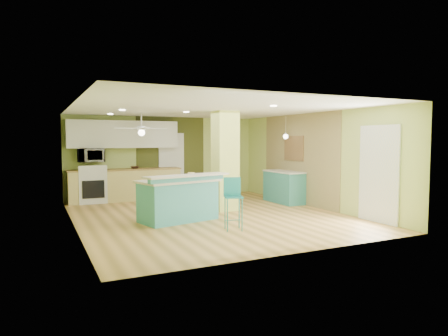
{
  "coord_description": "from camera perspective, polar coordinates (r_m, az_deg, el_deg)",
  "views": [
    {
      "loc": [
        -3.72,
        -8.57,
        1.78
      ],
      "look_at": [
        0.57,
        0.4,
        1.08
      ],
      "focal_mm": 32.0,
      "sensor_mm": 36.0,
      "label": 1
    }
  ],
  "objects": [
    {
      "name": "wall_right",
      "position": [
        10.91,
        12.54,
        1.13
      ],
      "size": [
        0.01,
        7.0,
        2.5
      ],
      "primitive_type": "cube",
      "color": "#B5C96B",
      "rests_on": "floor"
    },
    {
      "name": "floor",
      "position": [
        9.51,
        -2.08,
        -6.81
      ],
      "size": [
        6.0,
        7.0,
        0.01
      ],
      "primitive_type": "cube",
      "color": "olive",
      "rests_on": "ground"
    },
    {
      "name": "ceiling",
      "position": [
        9.37,
        -2.12,
        8.45
      ],
      "size": [
        6.0,
        7.0,
        0.01
      ],
      "primitive_type": "cube",
      "color": "white",
      "rests_on": "wall_back"
    },
    {
      "name": "wall_left",
      "position": [
        8.61,
        -20.76,
        0.22
      ],
      "size": [
        0.01,
        7.0,
        2.5
      ],
      "primitive_type": "cube",
      "color": "#B5C96B",
      "rests_on": "floor"
    },
    {
      "name": "fruit_bowl",
      "position": [
        12.08,
        -12.61,
        0.08
      ],
      "size": [
        0.3,
        0.3,
        0.06
      ],
      "primitive_type": "imported",
      "rotation": [
        0.0,
        0.0,
        -0.15
      ],
      "color": "#381F17",
      "rests_on": "kitchen_run"
    },
    {
      "name": "wall_decor",
      "position": [
        11.51,
        9.94,
        2.8
      ],
      "size": [
        0.03,
        0.9,
        0.7
      ],
      "primitive_type": "cube",
      "color": "brown",
      "rests_on": "wood_panel"
    },
    {
      "name": "microwave",
      "position": [
        11.87,
        -18.46,
        1.73
      ],
      "size": [
        0.7,
        0.48,
        0.39
      ],
      "primitive_type": "imported",
      "color": "silver",
      "rests_on": "wall_back"
    },
    {
      "name": "side_counter",
      "position": [
        11.51,
        8.54,
        -2.65
      ],
      "size": [
        0.6,
        1.4,
        0.9
      ],
      "color": "teal",
      "rests_on": "floor"
    },
    {
      "name": "peninsula",
      "position": [
        8.86,
        -6.51,
        -4.42
      ],
      "size": [
        2.04,
        1.44,
        1.05
      ],
      "rotation": [
        0.0,
        0.0,
        0.24
      ],
      "color": "teal",
      "rests_on": "floor"
    },
    {
      "name": "french_door",
      "position": [
        9.2,
        21.22,
        -0.81
      ],
      "size": [
        0.04,
        1.08,
        2.1
      ],
      "primitive_type": "cube",
      "color": "white",
      "rests_on": "floor"
    },
    {
      "name": "stove",
      "position": [
        11.92,
        -18.36,
        -2.56
      ],
      "size": [
        0.76,
        0.66,
        1.08
      ],
      "color": "silver",
      "rests_on": "floor"
    },
    {
      "name": "wall_back",
      "position": [
        12.64,
        -8.45,
        1.56
      ],
      "size": [
        6.0,
        0.01,
        2.5
      ],
      "primitive_type": "cube",
      "color": "#B5C96B",
      "rests_on": "floor"
    },
    {
      "name": "olive_accent",
      "position": [
        12.69,
        -7.57,
        1.58
      ],
      "size": [
        2.2,
        0.02,
        2.5
      ],
      "primitive_type": "cube",
      "color": "#40451B",
      "rests_on": "floor"
    },
    {
      "name": "pendant_lamp",
      "position": [
        11.29,
        8.8,
        4.49
      ],
      "size": [
        0.14,
        0.14,
        0.69
      ],
      "color": "white",
      "rests_on": "ceiling"
    },
    {
      "name": "bar_stool",
      "position": [
        7.94,
        1.27,
        -3.85
      ],
      "size": [
        0.43,
        0.43,
        1.04
      ],
      "rotation": [
        0.0,
        0.0,
        -0.29
      ],
      "color": "#1C7B7F",
      "rests_on": "floor"
    },
    {
      "name": "wood_panel",
      "position": [
        11.37,
        10.6,
        1.27
      ],
      "size": [
        0.02,
        3.4,
        2.5
      ],
      "primitive_type": "cube",
      "color": "olive",
      "rests_on": "floor"
    },
    {
      "name": "wall_front",
      "position": [
        6.31,
        10.7,
        -0.88
      ],
      "size": [
        6.0,
        0.01,
        2.5
      ],
      "primitive_type": "cube",
      "color": "#B5C96B",
      "rests_on": "floor"
    },
    {
      "name": "interior_door",
      "position": [
        12.67,
        -7.52,
        0.45
      ],
      "size": [
        0.82,
        0.05,
        2.0
      ],
      "primitive_type": "cube",
      "color": "silver",
      "rests_on": "floor"
    },
    {
      "name": "ceiling_fan",
      "position": [
        10.89,
        -11.71,
        5.49
      ],
      "size": [
        1.41,
        1.41,
        0.61
      ],
      "color": "silver",
      "rests_on": "ceiling"
    },
    {
      "name": "column",
      "position": [
        10.08,
        0.15,
        1.0
      ],
      "size": [
        0.55,
        0.55,
        2.5
      ],
      "primitive_type": "cube",
      "color": "#D5E268",
      "rests_on": "floor"
    },
    {
      "name": "upper_cabinets",
      "position": [
        12.13,
        -14.12,
        4.69
      ],
      "size": [
        3.2,
        0.34,
        0.8
      ],
      "primitive_type": "cube",
      "color": "silver",
      "rests_on": "wall_back"
    },
    {
      "name": "canister",
      "position": [
        8.88,
        -4.71,
        -1.14
      ],
      "size": [
        0.16,
        0.16,
        0.15
      ],
      "primitive_type": "cylinder",
      "color": "gold",
      "rests_on": "peninsula"
    },
    {
      "name": "kitchen_run",
      "position": [
        12.08,
        -13.89,
        -2.33
      ],
      "size": [
        3.25,
        0.63,
        0.94
      ],
      "color": "#CDBB6B",
      "rests_on": "floor"
    }
  ]
}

